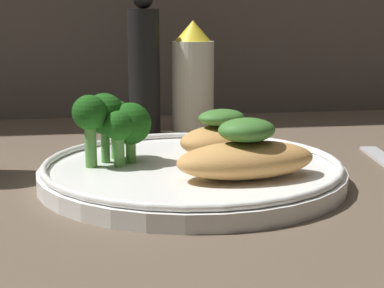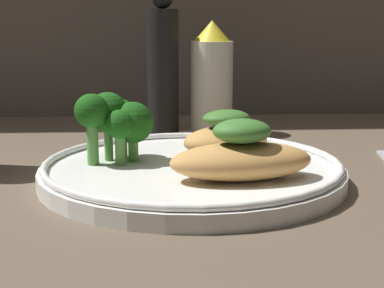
# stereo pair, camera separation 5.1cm
# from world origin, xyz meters

# --- Properties ---
(ground_plane) EXTENTS (1.80, 1.80, 0.01)m
(ground_plane) POSITION_xyz_m (0.00, 0.00, -0.01)
(ground_plane) COLOR brown
(plate) EXTENTS (0.27, 0.27, 0.02)m
(plate) POSITION_xyz_m (0.00, 0.00, 0.01)
(plate) COLOR white
(plate) RESTS_ON ground_plane
(grilled_meat_front) EXTENTS (0.12, 0.07, 0.05)m
(grilled_meat_front) POSITION_xyz_m (0.04, -0.05, 0.03)
(grilled_meat_front) COLOR tan
(grilled_meat_front) RESTS_ON plate
(grilled_meat_middle) EXTENTS (0.10, 0.08, 0.04)m
(grilled_meat_middle) POSITION_xyz_m (0.03, 0.04, 0.03)
(grilled_meat_middle) COLOR tan
(grilled_meat_middle) RESTS_ON plate
(broccoli_bunch) EXTENTS (0.07, 0.06, 0.06)m
(broccoli_bunch) POSITION_xyz_m (-0.07, 0.02, 0.05)
(broccoli_bunch) COLOR #569942
(broccoli_bunch) RESTS_ON plate
(sauce_bottle) EXTENTS (0.05, 0.05, 0.14)m
(sauce_bottle) POSITION_xyz_m (0.04, 0.23, 0.07)
(sauce_bottle) COLOR silver
(sauce_bottle) RESTS_ON ground_plane
(pepper_grinder) EXTENTS (0.04, 0.04, 0.18)m
(pepper_grinder) POSITION_xyz_m (-0.02, 0.23, 0.08)
(pepper_grinder) COLOR black
(pepper_grinder) RESTS_ON ground_plane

